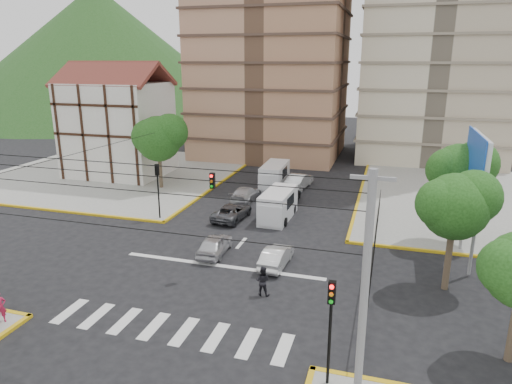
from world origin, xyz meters
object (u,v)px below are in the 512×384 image
at_px(traffic_light_nw, 158,182).
at_px(car_silver_front_left, 215,244).
at_px(van_left_lane, 274,176).
at_px(pedestrian_sw_corner, 0,307).
at_px(car_white_front_right, 276,256).
at_px(van_right_lane, 277,206).
at_px(pedestrian_crosswalk, 263,281).
at_px(traffic_light_se, 331,316).

bearing_deg(traffic_light_nw, car_silver_front_left, -36.72).
height_order(van_left_lane, pedestrian_sw_corner, van_left_lane).
xyz_separation_m(traffic_light_nw, car_white_front_right, (11.02, -5.60, -2.49)).
height_order(van_right_lane, pedestrian_crosswalk, van_right_lane).
relative_size(traffic_light_nw, van_left_lane, 0.83).
bearing_deg(traffic_light_se, traffic_light_nw, 135.00).
bearing_deg(pedestrian_sw_corner, van_right_lane, 7.28).
xyz_separation_m(van_right_lane, car_silver_front_left, (-2.31, -7.68, -0.46)).
bearing_deg(car_white_front_right, van_left_lane, -72.21).
height_order(traffic_light_se, pedestrian_sw_corner, traffic_light_se).
distance_m(car_white_front_right, pedestrian_crosswalk, 3.78).
distance_m(van_left_lane, car_silver_front_left, 16.77).
relative_size(van_right_lane, car_white_front_right, 1.38).
xyz_separation_m(traffic_light_se, van_left_lane, (-9.19, 27.36, -1.96)).
distance_m(van_right_lane, car_silver_front_left, 8.03).
distance_m(pedestrian_sw_corner, pedestrian_crosswalk, 12.98).
bearing_deg(pedestrian_sw_corner, traffic_light_se, -55.80).
distance_m(van_left_lane, pedestrian_crosswalk, 21.67).
relative_size(van_right_lane, pedestrian_sw_corner, 3.26).
bearing_deg(traffic_light_se, pedestrian_sw_corner, -179.37).
distance_m(traffic_light_se, van_right_lane, 19.53).
height_order(traffic_light_se, traffic_light_nw, same).
distance_m(traffic_light_se, car_silver_front_left, 14.05).
relative_size(van_left_lane, pedestrian_crosswalk, 3.18).
bearing_deg(van_right_lane, traffic_light_nw, -161.62).
height_order(car_white_front_right, pedestrian_sw_corner, pedestrian_sw_corner).
height_order(traffic_light_nw, van_left_lane, traffic_light_nw).
bearing_deg(van_right_lane, traffic_light_se, -68.34).
bearing_deg(traffic_light_se, car_silver_front_left, 130.01).
height_order(traffic_light_se, van_left_lane, traffic_light_se).
xyz_separation_m(car_silver_front_left, pedestrian_crosswalk, (4.49, -4.37, 0.17)).
distance_m(traffic_light_nw, car_silver_front_left, 8.71).
distance_m(car_silver_front_left, pedestrian_sw_corner, 12.74).
relative_size(car_silver_front_left, pedestrian_sw_corner, 2.44).
relative_size(traffic_light_se, car_silver_front_left, 1.13).
height_order(traffic_light_se, van_right_lane, traffic_light_se).
relative_size(traffic_light_nw, pedestrian_sw_corner, 2.77).
bearing_deg(van_right_lane, car_silver_front_left, -104.93).
bearing_deg(pedestrian_crosswalk, pedestrian_sw_corner, 31.68).
distance_m(car_silver_front_left, pedestrian_crosswalk, 6.27).
bearing_deg(pedestrian_crosswalk, car_white_front_right, -85.23).
xyz_separation_m(traffic_light_se, car_silver_front_left, (-8.90, 10.60, -2.45)).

